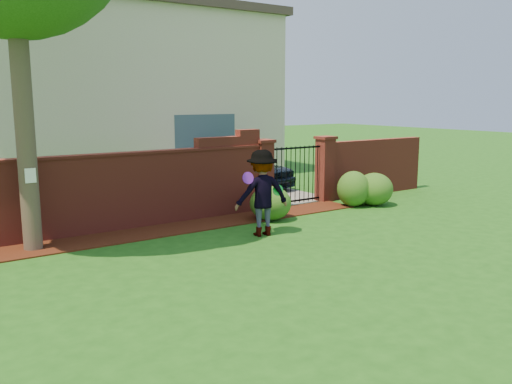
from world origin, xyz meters
TOP-DOWN VIEW (x-y plane):
  - ground at (0.00, 0.00)m, footprint 80.00×80.00m
  - mulch_bed at (-0.95, 3.34)m, footprint 11.10×1.08m
  - brick_wall at (-2.01, 4.00)m, footprint 8.70×0.31m
  - brick_wall_return at (6.60, 4.00)m, footprint 4.00×0.25m
  - pillar_left at (2.40, 4.00)m, footprint 0.50×0.50m
  - pillar_right at (4.60, 4.00)m, footprint 0.50×0.50m
  - iron_gate at (3.50, 4.00)m, footprint 1.78×0.03m
  - driveway at (3.50, 8.00)m, footprint 3.20×8.00m
  - house at (1.00, 12.00)m, footprint 12.40×6.40m
  - car at (4.04, 7.25)m, footprint 2.32×4.22m
  - paper_notice at (-3.60, 3.21)m, footprint 0.20×0.01m
  - shrub_left at (1.81, 2.86)m, footprint 1.02×1.02m
  - shrub_middle at (4.68, 2.92)m, footprint 0.90×0.90m
  - shrub_right at (5.28, 2.70)m, footprint 1.02×1.02m
  - man at (0.76, 1.74)m, footprint 1.33×0.95m
  - frisbee_purple at (0.30, 1.61)m, footprint 0.26×0.10m
  - frisbee_green at (1.11, 1.65)m, footprint 0.25×0.10m

SIDE VIEW (x-z plane):
  - ground at x=0.00m, z-range -0.01..0.00m
  - driveway at x=3.50m, z-range 0.00..0.01m
  - mulch_bed at x=-0.95m, z-range 0.00..0.03m
  - shrub_left at x=1.81m, z-range 0.00..0.84m
  - shrub_right at x=5.28m, z-range 0.00..0.91m
  - shrub_middle at x=4.68m, z-range 0.00..0.99m
  - car at x=4.04m, z-range 0.00..1.36m
  - brick_wall_return at x=6.60m, z-range 0.00..1.70m
  - iron_gate at x=3.50m, z-range 0.05..1.65m
  - brick_wall at x=-2.01m, z-range -0.15..2.01m
  - man at x=0.76m, z-range 0.00..1.87m
  - pillar_left at x=2.40m, z-range 0.02..1.90m
  - pillar_right at x=4.60m, z-range 0.02..1.90m
  - frisbee_green at x=1.11m, z-range 0.86..1.10m
  - frisbee_purple at x=0.30m, z-range 1.19..1.45m
  - paper_notice at x=-3.60m, z-range 1.36..1.64m
  - house at x=1.00m, z-range 0.01..6.31m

